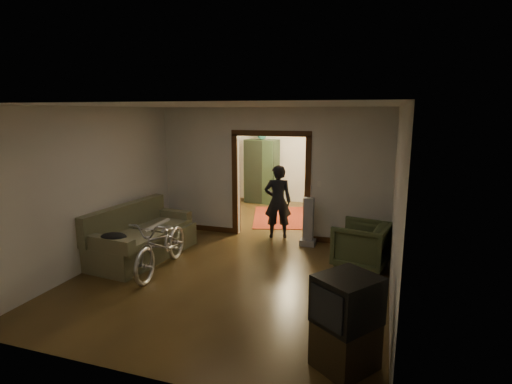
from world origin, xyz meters
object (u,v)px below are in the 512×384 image
at_px(bicycle, 162,244).
at_px(desk, 333,197).
at_px(armchair, 361,245).
at_px(person, 278,202).
at_px(sofa, 143,232).
at_px(locker, 262,171).

relative_size(bicycle, desk, 1.90).
relative_size(armchair, person, 0.56).
xyz_separation_m(sofa, locker, (0.73, 5.11, 0.45)).
relative_size(person, locker, 0.84).
bearing_deg(sofa, person, 49.01).
bearing_deg(bicycle, armchair, 15.55).
height_order(sofa, desk, sofa).
distance_m(bicycle, desk, 5.78).
height_order(sofa, bicycle, sofa).
xyz_separation_m(sofa, desk, (2.89, 4.87, -0.14)).
relative_size(bicycle, locker, 0.96).
distance_m(bicycle, person, 2.82).
relative_size(armchair, desk, 0.93).
bearing_deg(armchair, sofa, -66.43).
height_order(person, desk, person).
distance_m(locker, desk, 2.26).
bearing_deg(person, sofa, 25.53).
bearing_deg(desk, armchair, -83.76).
bearing_deg(bicycle, locker, 84.05).
relative_size(locker, desk, 1.98).
xyz_separation_m(locker, desk, (2.16, -0.24, -0.59)).
height_order(bicycle, person, person).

